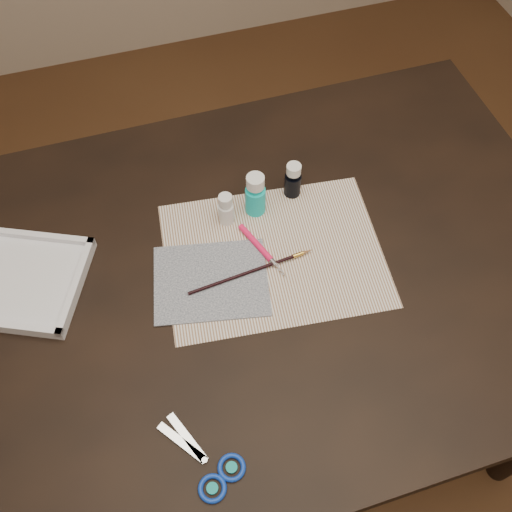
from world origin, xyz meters
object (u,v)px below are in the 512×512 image
object	(u,v)px
canvas	(211,281)
paint_bottle_cyan	(255,194)
paper	(274,254)
scissors	(195,457)
paint_bottle_navy	(293,180)
paint_bottle_white	(226,209)
palette_tray	(26,281)

from	to	relation	value
canvas	paint_bottle_cyan	world-z (taller)	paint_bottle_cyan
paper	canvas	world-z (taller)	canvas
canvas	scissors	size ratio (longest dim) A/B	1.24
paper	paint_bottle_navy	world-z (taller)	paint_bottle_navy
paint_bottle_white	palette_tray	size ratio (longest dim) A/B	0.37
paint_bottle_white	paint_bottle_cyan	xyz separation A→B (m)	(0.06, 0.01, 0.01)
paper	paint_bottle_cyan	size ratio (longest dim) A/B	4.19
paint_bottle_cyan	scissors	size ratio (longest dim) A/B	0.58
paint_bottle_white	scissors	xyz separation A→B (m)	(-0.17, -0.43, -0.03)
paint_bottle_cyan	canvas	bearing A→B (deg)	-133.38
scissors	paint_bottle_navy	bearing A→B (deg)	-71.71
paper	palette_tray	distance (m)	0.47
paint_bottle_white	paint_bottle_cyan	distance (m)	0.06
paint_bottle_white	canvas	bearing A→B (deg)	-117.44
canvas	paper	bearing A→B (deg)	9.78
paper	canvas	distance (m)	0.13
paint_bottle_navy	scissors	bearing A→B (deg)	-124.89
scissors	palette_tray	bearing A→B (deg)	-7.68
canvas	paint_bottle_navy	world-z (taller)	paint_bottle_navy
palette_tray	paint_bottle_navy	bearing A→B (deg)	6.43
scissors	palette_tray	xyz separation A→B (m)	(-0.22, 0.40, 0.01)
paper	paint_bottle_cyan	distance (m)	0.13
canvas	paint_bottle_navy	xyz separation A→B (m)	(0.22, 0.16, 0.04)
paint_bottle_cyan	palette_tray	world-z (taller)	paint_bottle_cyan
paint_bottle_cyan	scissors	bearing A→B (deg)	-118.11
paper	paint_bottle_cyan	world-z (taller)	paint_bottle_cyan
canvas	scissors	world-z (taller)	scissors
paint_bottle_white	paint_bottle_navy	bearing A→B (deg)	10.89
paint_bottle_navy	palette_tray	distance (m)	0.55
paper	paint_bottle_cyan	bearing A→B (deg)	90.65
paint_bottle_cyan	paint_bottle_white	bearing A→B (deg)	-172.23
palette_tray	paint_bottle_cyan	bearing A→B (deg)	5.15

